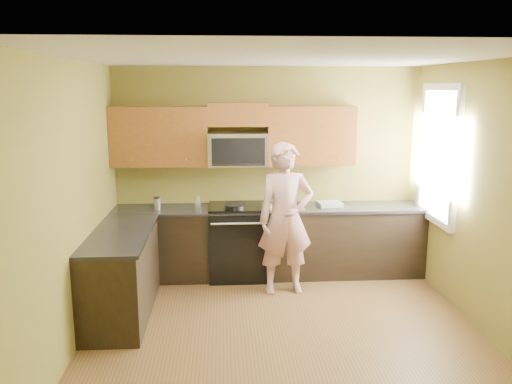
{
  "coord_description": "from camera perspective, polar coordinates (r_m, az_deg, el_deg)",
  "views": [
    {
      "loc": [
        -0.59,
        -4.8,
        2.44
      ],
      "look_at": [
        -0.2,
        1.3,
        1.2
      ],
      "focal_mm": 36.5,
      "sensor_mm": 36.0,
      "label": 1
    }
  ],
  "objects": [
    {
      "name": "cabinet_back_run",
      "position": [
        6.83,
        1.47,
        -5.57
      ],
      "size": [
        4.0,
        0.6,
        0.88
      ],
      "primitive_type": "cube",
      "color": "black",
      "rests_on": "floor"
    },
    {
      "name": "toast_slice",
      "position": [
        6.59,
        4.75,
        -1.84
      ],
      "size": [
        0.14,
        0.14,
        0.01
      ],
      "primitive_type": "cube",
      "rotation": [
        0.0,
        0.0,
        0.36
      ],
      "color": "#B27F47",
      "rests_on": "countertop_back"
    },
    {
      "name": "stove",
      "position": [
        6.77,
        -1.9,
        -5.41
      ],
      "size": [
        0.76,
        0.65,
        0.95
      ],
      "primitive_type": null,
      "color": "black",
      "rests_on": "floor"
    },
    {
      "name": "frying_pan",
      "position": [
        6.48,
        -2.38,
        -1.84
      ],
      "size": [
        0.25,
        0.44,
        0.06
      ],
      "primitive_type": null,
      "rotation": [
        0.0,
        0.0,
        -0.01
      ],
      "color": "black",
      "rests_on": "stove"
    },
    {
      "name": "woman",
      "position": [
        6.17,
        3.26,
        -2.94
      ],
      "size": [
        0.7,
        0.49,
        1.81
      ],
      "primitive_type": "imported",
      "rotation": [
        0.0,
        0.0,
        0.09
      ],
      "color": "#D46B6A",
      "rests_on": "floor"
    },
    {
      "name": "wall_front",
      "position": [
        3.06,
        7.84,
        -9.51
      ],
      "size": [
        4.0,
        0.0,
        4.0
      ],
      "primitive_type": "plane",
      "rotation": [
        -1.57,
        0.0,
        0.0
      ],
      "color": "olive",
      "rests_on": "ground"
    },
    {
      "name": "upper_cab_left",
      "position": [
        6.76,
        -10.43,
        2.85
      ],
      "size": [
        1.22,
        0.33,
        0.75
      ],
      "primitive_type": null,
      "color": "brown",
      "rests_on": "wall_back"
    },
    {
      "name": "glass_c",
      "position": [
        6.81,
        -6.37,
        -0.99
      ],
      "size": [
        0.07,
        0.07,
        0.12
      ],
      "primitive_type": "cylinder",
      "rotation": [
        0.0,
        0.0,
        0.0
      ],
      "color": "silver",
      "rests_on": "countertop_back"
    },
    {
      "name": "microwave",
      "position": [
        6.68,
        -1.99,
        2.93
      ],
      "size": [
        0.76,
        0.4,
        0.42
      ],
      "primitive_type": null,
      "color": "silver",
      "rests_on": "wall_back"
    },
    {
      "name": "wall_right",
      "position": [
        5.56,
        24.18,
        -0.86
      ],
      "size": [
        0.0,
        4.0,
        4.0
      ],
      "primitive_type": "plane",
      "rotation": [
        1.57,
        0.0,
        -1.57
      ],
      "color": "olive",
      "rests_on": "ground"
    },
    {
      "name": "countertop_left",
      "position": [
        5.72,
        -14.64,
        -4.53
      ],
      "size": [
        0.62,
        1.6,
        0.04
      ],
      "primitive_type": "cube",
      "color": "black",
      "rests_on": "cabinet_left_run"
    },
    {
      "name": "dish_towel",
      "position": [
        6.82,
        8.08,
        -1.31
      ],
      "size": [
        0.33,
        0.27,
        0.05
      ],
      "primitive_type": "cube",
      "rotation": [
        0.0,
        0.0,
        0.12
      ],
      "color": "silver",
      "rests_on": "countertop_back"
    },
    {
      "name": "countertop_back",
      "position": [
        6.7,
        1.49,
        -1.83
      ],
      "size": [
        4.0,
        0.62,
        0.04
      ],
      "primitive_type": "cube",
      "color": "black",
      "rests_on": "cabinet_back_run"
    },
    {
      "name": "napkin_b",
      "position": [
        6.75,
        3.7,
        -1.27
      ],
      "size": [
        0.14,
        0.15,
        0.07
      ],
      "primitive_type": "ellipsoid",
      "rotation": [
        0.0,
        0.0,
        -0.13
      ],
      "color": "silver",
      "rests_on": "countertop_back"
    },
    {
      "name": "butter_tub",
      "position": [
        6.61,
        1.24,
        -1.82
      ],
      "size": [
        0.15,
        0.15,
        0.09
      ],
      "primitive_type": null,
      "rotation": [
        0.0,
        0.0,
        0.19
      ],
      "color": "yellow",
      "rests_on": "countertop_back"
    },
    {
      "name": "upper_cab_right",
      "position": [
        6.8,
        5.95,
        3.04
      ],
      "size": [
        1.12,
        0.33,
        0.75
      ],
      "primitive_type": null,
      "color": "brown",
      "rests_on": "wall_back"
    },
    {
      "name": "window",
      "position": [
        6.58,
        19.42,
        3.92
      ],
      "size": [
        0.06,
        1.06,
        1.66
      ],
      "primitive_type": null,
      "color": "white",
      "rests_on": "wall_right"
    },
    {
      "name": "cabinet_left_run",
      "position": [
        5.86,
        -14.51,
        -8.86
      ],
      "size": [
        0.6,
        1.6,
        0.88
      ],
      "primitive_type": "cube",
      "color": "black",
      "rests_on": "floor"
    },
    {
      "name": "travel_mug",
      "position": [
        6.67,
        -10.77,
        -1.92
      ],
      "size": [
        0.09,
        0.09,
        0.16
      ],
      "primitive_type": null,
      "rotation": [
        0.0,
        0.0,
        -0.28
      ],
      "color": "silver",
      "rests_on": "countertop_back"
    },
    {
      "name": "upper_cab_over_mw",
      "position": [
        6.65,
        -2.04,
        8.53
      ],
      "size": [
        0.76,
        0.33,
        0.3
      ],
      "primitive_type": "cube",
      "color": "brown",
      "rests_on": "wall_back"
    },
    {
      "name": "napkin_a",
      "position": [
        6.64,
        3.56,
        -1.52
      ],
      "size": [
        0.14,
        0.15,
        0.06
      ],
      "primitive_type": "ellipsoid",
      "rotation": [
        0.0,
        0.0,
        -0.28
      ],
      "color": "silver",
      "rests_on": "countertop_back"
    },
    {
      "name": "floor",
      "position": [
        5.42,
        3.11,
        -15.32
      ],
      "size": [
        4.0,
        4.0,
        0.0
      ],
      "primitive_type": "plane",
      "color": "brown",
      "rests_on": "ground"
    },
    {
      "name": "wall_back",
      "position": [
        6.91,
        1.28,
        2.39
      ],
      "size": [
        4.0,
        0.0,
        4.0
      ],
      "primitive_type": "plane",
      "rotation": [
        1.57,
        0.0,
        0.0
      ],
      "color": "olive",
      "rests_on": "ground"
    },
    {
      "name": "ceiling",
      "position": [
        4.84,
        3.46,
        14.52
      ],
      "size": [
        4.0,
        4.0,
        0.0
      ],
      "primitive_type": "plane",
      "rotation": [
        3.14,
        0.0,
        0.0
      ],
      "color": "white",
      "rests_on": "ground"
    },
    {
      "name": "glass_a",
      "position": [
        6.83,
        -10.66,
        -1.07
      ],
      "size": [
        0.07,
        0.07,
        0.12
      ],
      "primitive_type": "cylinder",
      "rotation": [
        0.0,
        0.0,
        -0.05
      ],
      "color": "silver",
      "rests_on": "countertop_back"
    },
    {
      "name": "wall_left",
      "position": [
        5.12,
        -19.55,
        -1.5
      ],
      "size": [
        0.0,
        4.0,
        4.0
      ],
      "primitive_type": "plane",
      "rotation": [
        1.57,
        0.0,
        1.57
      ],
      "color": "olive",
      "rests_on": "ground"
    }
  ]
}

